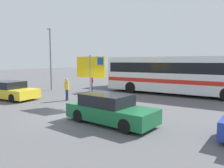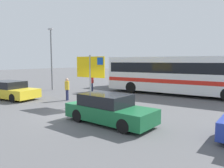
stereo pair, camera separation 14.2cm
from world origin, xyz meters
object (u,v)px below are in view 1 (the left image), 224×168
object	(u,v)px
car_green	(110,109)
pedestrian_by_bus	(91,81)
pedestrian_crossing_lot	(67,87)
bus_rear_coach	(169,71)
bus_front_coach	(178,74)
car_yellow	(9,90)
ferry_sign	(91,69)

from	to	relation	value
car_green	pedestrian_by_bus	world-z (taller)	pedestrian_by_bus
pedestrian_crossing_lot	pedestrian_by_bus	distance (m)	4.75
bus_rear_coach	car_green	world-z (taller)	bus_rear_coach
bus_front_coach	car_yellow	world-z (taller)	bus_front_coach
bus_front_coach	bus_rear_coach	bearing A→B (deg)	118.90
car_green	pedestrian_by_bus	size ratio (longest dim) A/B	2.63
bus_rear_coach	car_yellow	bearing A→B (deg)	-123.61
bus_rear_coach	car_yellow	size ratio (longest dim) A/B	2.70
car_yellow	pedestrian_by_bus	size ratio (longest dim) A/B	2.75
pedestrian_crossing_lot	pedestrian_by_bus	xyz separation A→B (m)	(-1.36, 4.55, 0.03)
car_green	pedestrian_crossing_lot	size ratio (longest dim) A/B	2.72
bus_rear_coach	pedestrian_crossing_lot	size ratio (longest dim) A/B	7.66
bus_rear_coach	pedestrian_crossing_lot	distance (m)	11.14
car_yellow	pedestrian_crossing_lot	distance (m)	4.50
pedestrian_crossing_lot	bus_front_coach	bearing A→B (deg)	-154.85
bus_front_coach	ferry_sign	world-z (taller)	ferry_sign
ferry_sign	pedestrian_by_bus	size ratio (longest dim) A/B	1.93
bus_rear_coach	ferry_sign	xyz separation A→B (m)	(-1.39, -10.89, 0.54)
bus_rear_coach	ferry_sign	world-z (taller)	ferry_sign
ferry_sign	car_yellow	size ratio (longest dim) A/B	0.70
bus_rear_coach	car_green	bearing A→B (deg)	-82.75
bus_rear_coach	pedestrian_by_bus	bearing A→B (deg)	-133.03
pedestrian_by_bus	pedestrian_crossing_lot	bearing A→B (deg)	52.76
car_green	pedestrian_by_bus	xyz separation A→B (m)	(-7.12, 7.66, 0.34)
ferry_sign	car_green	distance (m)	4.37
bus_rear_coach	car_yellow	world-z (taller)	bus_rear_coach
car_green	ferry_sign	bearing A→B (deg)	145.69
bus_front_coach	bus_rear_coach	size ratio (longest dim) A/B	1.00
bus_rear_coach	pedestrian_crossing_lot	xyz separation A→B (m)	(-4.04, -10.34, -0.85)
ferry_sign	pedestrian_crossing_lot	size ratio (longest dim) A/B	2.00
bus_front_coach	car_yellow	xyz separation A→B (m)	(-10.00, -8.80, -1.15)
bus_rear_coach	pedestrian_by_bus	size ratio (longest dim) A/B	7.43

